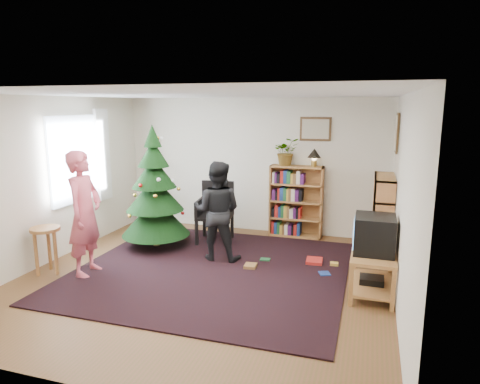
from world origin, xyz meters
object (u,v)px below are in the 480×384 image
(table_lamp, at_px, (314,154))
(crt_tv, at_px, (374,234))
(tv_stand, at_px, (372,269))
(potted_plant, at_px, (286,152))
(picture_right, at_px, (397,133))
(bookshelf_back, at_px, (296,201))
(person_by_chair, at_px, (217,211))
(armchair, at_px, (217,209))
(bookshelf_right, at_px, (382,216))
(stool, at_px, (46,238))
(christmas_tree, at_px, (155,197))
(person_standing, at_px, (85,214))
(picture_back, at_px, (315,129))

(table_lamp, bearing_deg, crt_tv, -63.86)
(tv_stand, relative_size, potted_plant, 1.94)
(picture_right, xyz_separation_m, bookshelf_back, (-1.61, 0.59, -1.29))
(picture_right, distance_m, person_by_chair, 2.98)
(picture_right, relative_size, bookshelf_back, 0.46)
(armchair, height_order, person_by_chair, person_by_chair)
(bookshelf_right, height_order, stool, bookshelf_right)
(christmas_tree, xyz_separation_m, tv_stand, (3.50, -0.83, -0.53))
(stool, relative_size, potted_plant, 1.37)
(christmas_tree, relative_size, person_by_chair, 1.34)
(armchair, xyz_separation_m, potted_plant, (1.08, 0.68, 0.98))
(crt_tv, height_order, potted_plant, potted_plant)
(table_lamp, bearing_deg, armchair, -156.54)
(bookshelf_back, bearing_deg, person_standing, -133.13)
(tv_stand, bearing_deg, bookshelf_right, 85.16)
(christmas_tree, relative_size, stool, 3.04)
(picture_back, bearing_deg, crt_tv, -64.98)
(picture_back, height_order, person_by_chair, picture_back)
(christmas_tree, relative_size, tv_stand, 2.14)
(crt_tv, height_order, table_lamp, table_lamp)
(picture_back, relative_size, person_by_chair, 0.36)
(potted_plant, xyz_separation_m, table_lamp, (0.50, -0.00, -0.03))
(picture_right, height_order, potted_plant, picture_right)
(potted_plant, relative_size, table_lamp, 1.56)
(tv_stand, distance_m, crt_tv, 0.45)
(crt_tv, xyz_separation_m, stool, (-4.42, -0.68, -0.26))
(picture_right, distance_m, crt_tv, 1.97)
(crt_tv, distance_m, table_lamp, 2.51)
(picture_right, xyz_separation_m, crt_tv, (-0.26, -1.56, -1.17))
(stool, xyz_separation_m, person_by_chair, (2.12, 1.26, 0.25))
(bookshelf_right, bearing_deg, stool, 114.76)
(picture_right, xyz_separation_m, potted_plant, (-1.81, 0.59, -0.40))
(tv_stand, bearing_deg, person_standing, -172.35)
(christmas_tree, height_order, bookshelf_right, christmas_tree)
(person_standing, height_order, potted_plant, potted_plant)
(picture_right, xyz_separation_m, person_by_chair, (-2.56, -0.98, -1.18))
(person_standing, bearing_deg, person_by_chair, -60.62)
(picture_back, height_order, potted_plant, picture_back)
(picture_back, distance_m, table_lamp, 0.46)
(table_lamp, bearing_deg, bookshelf_back, 180.00)
(christmas_tree, bearing_deg, person_by_chair, -11.80)
(picture_right, distance_m, person_standing, 4.73)
(bookshelf_back, xyz_separation_m, crt_tv, (1.36, -2.15, 0.12))
(picture_back, bearing_deg, picture_right, -28.69)
(crt_tv, bearing_deg, picture_right, 80.63)
(person_standing, relative_size, potted_plant, 3.56)
(picture_right, bearing_deg, person_standing, -153.18)
(person_by_chair, bearing_deg, bookshelf_back, -124.89)
(person_by_chair, relative_size, potted_plant, 3.11)
(crt_tv, bearing_deg, armchair, 150.89)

